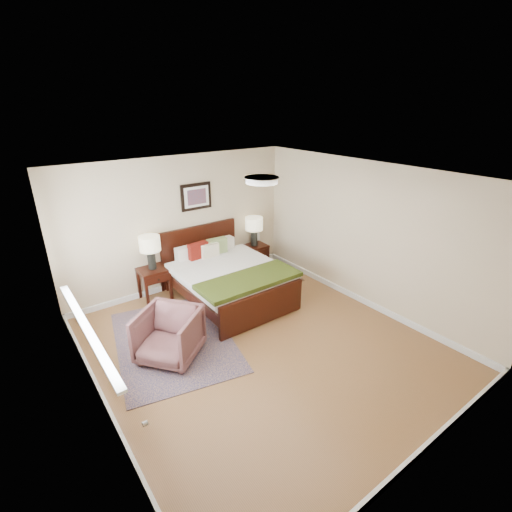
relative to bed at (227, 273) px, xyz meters
name	(u,v)px	position (x,y,z in m)	size (l,w,h in m)	color
floor	(261,344)	(-0.35, -1.46, -0.52)	(5.00, 5.00, 0.00)	brown
back_wall	(180,224)	(-0.35, 1.04, 0.73)	(4.50, 0.04, 2.50)	beige
front_wall	(435,365)	(-0.35, -3.96, 0.73)	(4.50, 0.04, 2.50)	beige
left_wall	(88,323)	(-2.60, -1.46, 0.73)	(0.04, 5.00, 2.50)	beige
right_wall	(366,236)	(1.90, -1.46, 0.73)	(0.04, 5.00, 2.50)	beige
ceiling	(262,177)	(-0.35, -1.46, 1.98)	(4.50, 5.00, 0.02)	white
window	(76,285)	(-2.55, -0.76, 0.85)	(0.11, 2.72, 1.32)	silver
door	(160,453)	(-2.58, -3.21, 0.55)	(0.06, 1.00, 2.18)	silver
ceil_fixture	(262,180)	(-0.35, -1.46, 1.94)	(0.44, 0.44, 0.08)	white
bed	(227,273)	(0.00, 0.00, 0.00)	(1.74, 2.11, 1.14)	black
wall_art	(196,197)	(0.00, 1.01, 1.20)	(0.62, 0.05, 0.50)	black
nightstand_left	(154,275)	(-1.06, 0.79, -0.05)	(0.50, 0.45, 0.60)	black
nightstand_right	(254,254)	(1.19, 0.80, -0.19)	(0.54, 0.40, 0.53)	black
lamp_left	(150,246)	(-1.06, 0.81, 0.51)	(0.36, 0.36, 0.61)	black
lamp_right	(254,226)	(1.19, 0.81, 0.44)	(0.36, 0.36, 0.61)	black
armchair	(169,335)	(-1.55, -0.93, -0.16)	(0.78, 0.80, 0.73)	brown
rug_persian	(174,340)	(-1.36, -0.61, -0.52)	(1.64, 2.32, 0.01)	#0C143D
rug_navy	(277,272)	(1.45, 0.34, -0.52)	(0.74, 1.12, 0.01)	black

